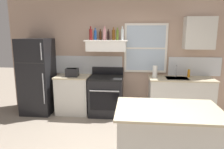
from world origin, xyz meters
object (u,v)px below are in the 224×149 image
object	(u,v)px
refrigerator	(37,76)
dish_soap_bottle	(189,73)
stove_range	(106,95)
bottle_balsamic_dark	(108,36)
bottle_red_label_wine	(91,34)
bottle_brown_stout	(100,35)
kitchen_island	(167,140)
bottle_amber_wine	(114,35)
toaster	(72,72)
bottle_clear_tall	(122,34)
bottle_blue_liqueur	(95,35)
bottle_rose_pink	(105,34)
paper_towel_roll	(155,72)
bottle_olive_oil_square	(117,35)

from	to	relation	value
refrigerator	dish_soap_bottle	world-z (taller)	refrigerator
stove_range	bottle_balsamic_dark	size ratio (longest dim) A/B	4.51
stove_range	bottle_red_label_wine	size ratio (longest dim) A/B	3.56
bottle_brown_stout	kitchen_island	world-z (taller)	bottle_brown_stout
stove_range	bottle_amber_wine	bearing A→B (deg)	37.63
bottle_red_label_wine	refrigerator	bearing A→B (deg)	-176.10
toaster	stove_range	world-z (taller)	toaster
bottle_clear_tall	kitchen_island	distance (m)	2.60
bottle_blue_liqueur	bottle_rose_pink	xyz separation A→B (m)	(0.22, -0.04, 0.01)
bottle_red_label_wine	bottle_blue_liqueur	distance (m)	0.11
stove_range	bottle_blue_liqueur	world-z (taller)	bottle_blue_liqueur
bottle_blue_liqueur	bottle_clear_tall	bearing A→B (deg)	-2.37
bottle_red_label_wine	kitchen_island	size ratio (longest dim) A/B	0.22
stove_range	dish_soap_bottle	xyz separation A→B (m)	(1.88, 0.14, 0.54)
stove_range	bottle_rose_pink	bearing A→B (deg)	117.74
kitchen_island	stove_range	bearing A→B (deg)	119.05
paper_towel_roll	dish_soap_bottle	xyz separation A→B (m)	(0.77, 0.10, -0.04)
toaster	paper_towel_roll	world-z (taller)	paper_towel_roll
paper_towel_roll	kitchen_island	distance (m)	2.08
dish_soap_bottle	toaster	bearing A→B (deg)	-176.16
bottle_brown_stout	bottle_balsamic_dark	bearing A→B (deg)	-21.41
toaster	stove_range	bearing A→B (deg)	3.04
toaster	bottle_red_label_wine	world-z (taller)	bottle_red_label_wine
bottle_brown_stout	bottle_clear_tall	world-z (taller)	bottle_clear_tall
bottle_balsamic_dark	bottle_amber_wine	distance (m)	0.12
bottle_balsamic_dark	bottle_clear_tall	size ratio (longest dim) A/B	0.78
bottle_brown_stout	bottle_red_label_wine	bearing A→B (deg)	-156.91
paper_towel_roll	stove_range	bearing A→B (deg)	-178.07
stove_range	bottle_olive_oil_square	world-z (taller)	bottle_olive_oil_square
bottle_brown_stout	kitchen_island	bearing A→B (deg)	-59.66
bottle_blue_liqueur	bottle_clear_tall	distance (m)	0.62
refrigerator	bottle_clear_tall	world-z (taller)	bottle_clear_tall
bottle_brown_stout	bottle_olive_oil_square	bearing A→B (deg)	-14.91
bottle_olive_oil_square	bottle_clear_tall	world-z (taller)	bottle_clear_tall
bottle_red_label_wine	bottle_brown_stout	size ratio (longest dim) A/B	1.27
bottle_red_label_wine	bottle_blue_liqueur	bearing A→B (deg)	34.14
bottle_balsamic_dark	dish_soap_bottle	size ratio (longest dim) A/B	1.34
toaster	bottle_red_label_wine	distance (m)	0.97
bottle_red_label_wine	bottle_rose_pink	distance (m)	0.31
bottle_amber_wine	paper_towel_roll	bearing A→B (deg)	-5.06
bottle_clear_tall	toaster	bearing A→B (deg)	-172.87
bottle_olive_oil_square	bottle_rose_pink	bearing A→B (deg)	173.18
stove_range	bottle_rose_pink	world-z (taller)	bottle_rose_pink
bottle_rose_pink	bottle_balsamic_dark	distance (m)	0.09
toaster	paper_towel_roll	bearing A→B (deg)	2.39
kitchen_island	dish_soap_bottle	bearing A→B (deg)	69.22
bottle_brown_stout	bottle_rose_pink	bearing A→B (deg)	-34.15
bottle_red_label_wine	bottle_olive_oil_square	bearing A→B (deg)	-1.68
refrigerator	bottle_amber_wine	bearing A→B (deg)	4.57
bottle_olive_oil_square	bottle_blue_liqueur	bearing A→B (deg)	171.20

